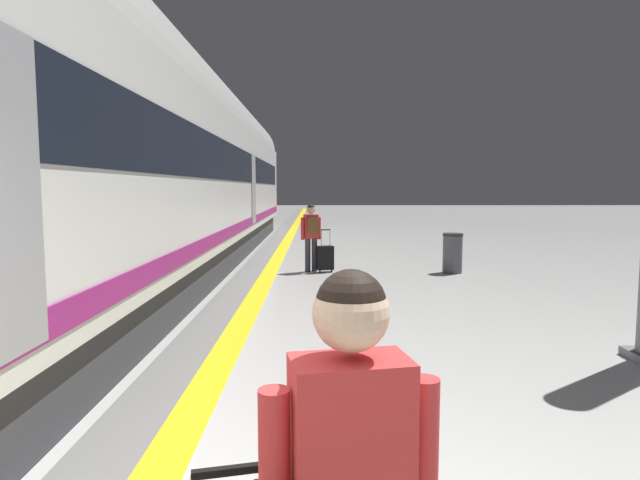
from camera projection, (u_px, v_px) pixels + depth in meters
safety_line_strip at (267, 277)px, 11.61m from camera, size 0.36×80.00×0.01m
tactile_edge_band at (249, 277)px, 11.60m from camera, size 0.74×80.00×0.01m
high_speed_train at (111, 153)px, 8.57m from camera, size 2.94×36.38×4.97m
passenger_near at (311, 232)px, 12.37m from camera, size 0.47×0.37×1.57m
suitcase_near at (325, 258)px, 12.34m from camera, size 0.43×0.33×1.00m
waste_bin at (453, 253)px, 12.23m from camera, size 0.46×0.46×0.91m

